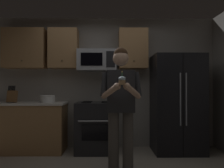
{
  "coord_description": "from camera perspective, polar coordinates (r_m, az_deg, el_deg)",
  "views": [
    {
      "loc": [
        0.08,
        -3.0,
        1.21
      ],
      "look_at": [
        0.12,
        0.24,
        1.25
      ],
      "focal_mm": 37.3,
      "sensor_mm": 36.0,
      "label": 1
    }
  ],
  "objects": [
    {
      "name": "counter_left",
      "position": [
        4.7,
        -20.05,
        -9.82
      ],
      "size": [
        1.44,
        0.66,
        0.92
      ],
      "color": "#9E7247",
      "rests_on": "ground"
    },
    {
      "name": "knife_block",
      "position": [
        4.69,
        -23.27,
        -2.76
      ],
      "size": [
        0.16,
        0.15,
        0.32
      ],
      "color": "brown",
      "rests_on": "counter_left"
    },
    {
      "name": "cupcake",
      "position": [
        2.9,
        2.5,
        0.9
      ],
      "size": [
        0.09,
        0.09,
        0.17
      ],
      "color": "#A87F56"
    },
    {
      "name": "refrigerator",
      "position": [
        4.51,
        15.64,
        -4.61
      ],
      "size": [
        0.9,
        0.75,
        1.8
      ],
      "color": "black",
      "rests_on": "ground"
    },
    {
      "name": "wall_back",
      "position": [
        4.75,
        -1.72,
        0.39
      ],
      "size": [
        4.4,
        0.1,
        2.6
      ],
      "primitive_type": "cube",
      "color": "gray",
      "rests_on": "ground"
    },
    {
      "name": "cabinet_row_upper",
      "position": [
        4.66,
        -10.81,
        8.45
      ],
      "size": [
        2.78,
        0.36,
        0.76
      ],
      "color": "#9E7247"
    },
    {
      "name": "oven_range",
      "position": [
        4.43,
        -3.78,
        -10.43
      ],
      "size": [
        0.76,
        0.7,
        0.93
      ],
      "color": "black",
      "rests_on": "ground"
    },
    {
      "name": "microwave",
      "position": [
        4.51,
        -3.69,
        5.79
      ],
      "size": [
        0.74,
        0.41,
        0.4
      ],
      "color": "#9EA0A5"
    },
    {
      "name": "bowl_large_white",
      "position": [
        4.52,
        -15.55,
        -3.48
      ],
      "size": [
        0.28,
        0.28,
        0.13
      ],
      "color": "white",
      "rests_on": "counter_left"
    },
    {
      "name": "person",
      "position": [
        3.24,
        2.16,
        -4.52
      ],
      "size": [
        0.6,
        0.48,
        1.76
      ],
      "color": "#4C4742",
      "rests_on": "ground"
    }
  ]
}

